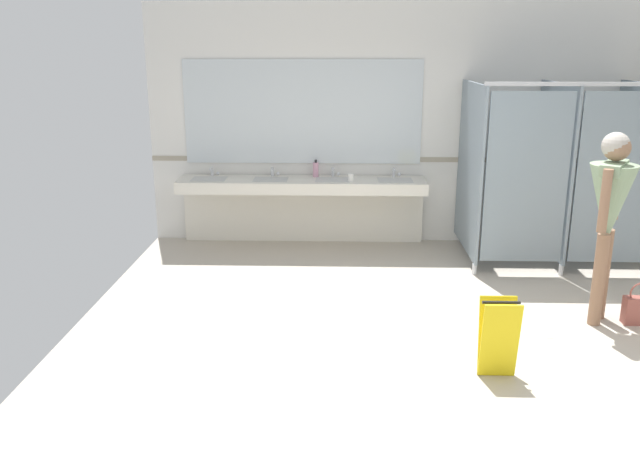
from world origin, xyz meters
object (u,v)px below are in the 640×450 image
(person_standing, at_px, (610,204))
(handbag, at_px, (639,309))
(soap_dispenser, at_px, (316,169))
(wet_floor_sign, at_px, (499,337))
(paper_cup, at_px, (351,178))

(person_standing, bearing_deg, handbag, -9.04)
(soap_dispenser, bearing_deg, wet_floor_sign, -66.33)
(person_standing, height_order, handbag, person_standing)
(person_standing, relative_size, soap_dispenser, 8.08)
(paper_cup, bearing_deg, person_standing, -43.14)
(person_standing, height_order, paper_cup, person_standing)
(soap_dispenser, relative_size, paper_cup, 2.32)
(paper_cup, bearing_deg, wet_floor_sign, -71.16)
(person_standing, xyz_separation_m, handbag, (0.35, -0.06, -0.96))
(handbag, bearing_deg, paper_cup, 140.29)
(handbag, bearing_deg, wet_floor_sign, -146.42)
(paper_cup, xyz_separation_m, wet_floor_sign, (1.07, -3.13, -0.58))
(handbag, relative_size, soap_dispenser, 1.86)
(handbag, bearing_deg, person_standing, 170.96)
(person_standing, distance_m, handbag, 1.02)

